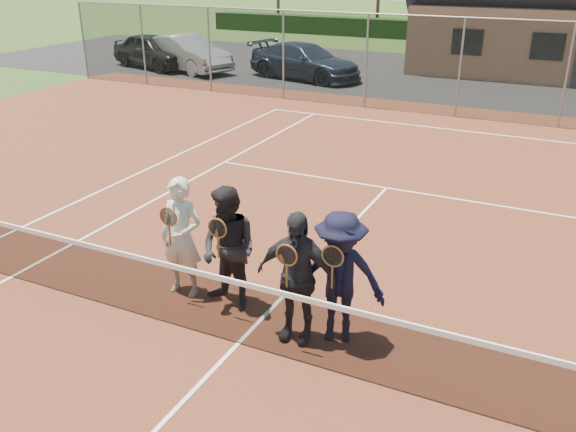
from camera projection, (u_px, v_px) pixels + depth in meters
name	position (u px, v px, depth m)	size (l,w,h in m)	color
ground	(488.00, 82.00, 24.50)	(220.00, 220.00, 0.00)	#2B4619
court_surface	(239.00, 344.00, 7.95)	(30.00, 30.00, 0.02)	#562819
tarmac_carpark	(392.00, 74.00, 26.10)	(40.00, 12.00, 0.01)	black
hedge_row	(524.00, 35.00, 34.21)	(40.00, 1.20, 1.10)	black
car_a	(154.00, 51.00, 27.22)	(1.79, 4.44, 1.51)	black
car_b	(187.00, 54.00, 26.45)	(1.60, 4.60, 1.52)	#94989C
car_c	(305.00, 61.00, 24.78)	(1.99, 4.90, 1.42)	#1A2235
court_markings	(239.00, 343.00, 7.95)	(11.03, 23.83, 0.01)	white
tennis_net	(238.00, 309.00, 7.74)	(11.68, 0.08, 1.10)	slate
perimeter_fence	(460.00, 68.00, 18.52)	(30.07, 0.07, 3.02)	slate
player_a	(182.00, 237.00, 8.82)	(0.68, 0.52, 1.80)	beige
player_b	(229.00, 249.00, 8.47)	(1.00, 0.85, 1.80)	black
player_c	(296.00, 277.00, 7.74)	(1.09, 0.55, 1.80)	black
player_d	(340.00, 278.00, 7.72)	(1.31, 0.98, 1.80)	black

